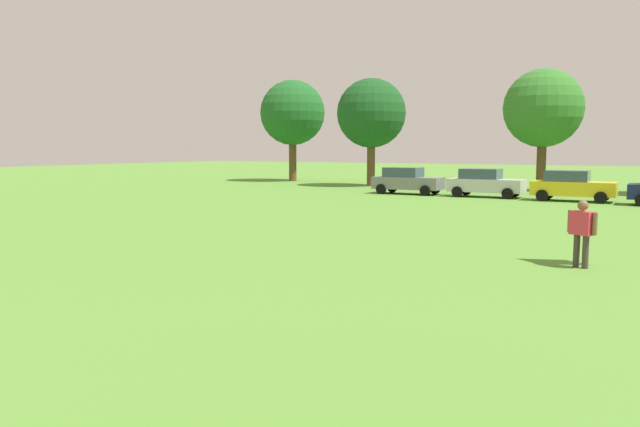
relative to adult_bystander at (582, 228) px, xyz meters
name	(u,v)px	position (x,y,z in m)	size (l,w,h in m)	color
ground_plane	(452,206)	(-7.77, 14.33, -0.98)	(160.00, 160.00, 0.00)	#568C33
adult_bystander	(582,228)	(0.00, 0.00, 0.00)	(0.71, 0.52, 1.65)	#3F3833
parked_car_gray_0	(407,180)	(-12.73, 20.62, -0.12)	(4.30, 2.02, 1.68)	slate
parked_car_silver_1	(485,183)	(-7.80, 20.57, -0.12)	(4.30, 2.02, 1.68)	silver
parked_car_yellow_2	(572,186)	(-2.91, 20.08, -0.12)	(4.30, 2.02, 1.68)	yellow
tree_far_left	(293,113)	(-27.27, 30.16, 4.96)	(5.64, 5.64, 8.79)	brown
tree_left	(371,114)	(-18.19, 26.94, 4.52)	(5.22, 5.22, 8.14)	brown
tree_center	(543,109)	(-5.95, 27.99, 4.56)	(5.27, 5.27, 8.21)	brown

